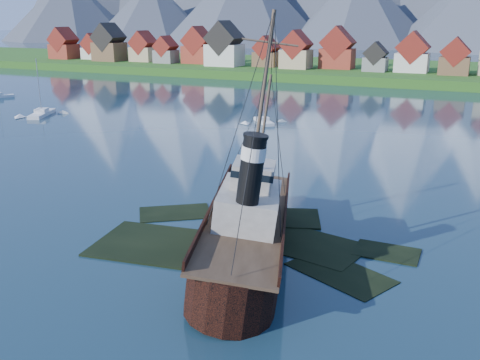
% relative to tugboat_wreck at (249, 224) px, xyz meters
% --- Properties ---
extents(ground, '(1400.00, 1400.00, 0.00)m').
position_rel_tugboat_wreck_xyz_m(ground, '(-2.97, 0.37, -2.95)').
color(ground, '#152D3D').
rests_on(ground, ground).
extents(shoal, '(31.71, 21.24, 1.14)m').
position_rel_tugboat_wreck_xyz_m(shoal, '(-1.19, 2.52, -3.30)').
color(shoal, black).
rests_on(shoal, ground).
extents(shore_bank, '(600.00, 80.00, 3.20)m').
position_rel_tugboat_wreck_xyz_m(shore_bank, '(-2.97, 170.37, -2.95)').
color(shore_bank, '#234C15').
rests_on(shore_bank, ground).
extents(seawall, '(600.00, 2.50, 2.00)m').
position_rel_tugboat_wreck_xyz_m(seawall, '(-2.97, 132.37, -2.95)').
color(seawall, '#3F3D38').
rests_on(seawall, ground).
extents(town, '(250.96, 16.69, 17.30)m').
position_rel_tugboat_wreck_xyz_m(town, '(-36.09, 152.55, 6.03)').
color(town, maroon).
rests_on(town, ground).
extents(tugboat_wreck, '(6.88, 29.64, 23.48)m').
position_rel_tugboat_wreck_xyz_m(tugboat_wreck, '(0.00, 0.00, 0.00)').
color(tugboat_wreck, black).
rests_on(tugboat_wreck, ground).
extents(sailboat_a, '(6.91, 11.04, 13.28)m').
position_rel_tugboat_wreck_xyz_m(sailboat_a, '(-72.07, 48.20, -2.66)').
color(sailboat_a, silver).
rests_on(sailboat_a, ground).
extents(sailboat_c, '(6.83, 7.67, 10.63)m').
position_rel_tugboat_wreck_xyz_m(sailboat_c, '(-22.84, 60.80, -2.71)').
color(sailboat_c, silver).
rests_on(sailboat_c, ground).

